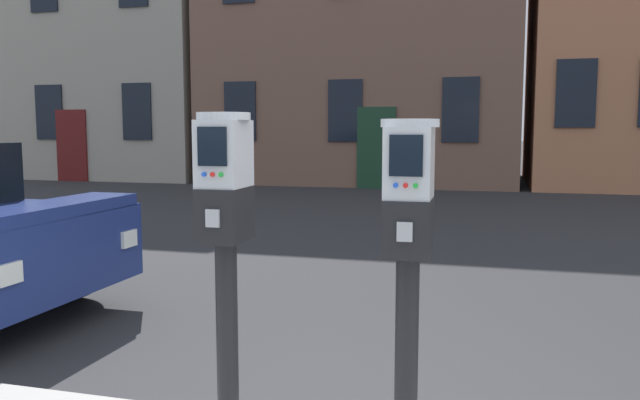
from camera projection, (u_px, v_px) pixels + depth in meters
parking_meter_near_kerb at (225, 226)px, 2.59m from camera, size 0.22×0.25×1.47m
parking_meter_twin_adjacent at (408, 239)px, 2.40m from camera, size 0.22×0.25×1.44m
townhouse_green_painted at (108, 10)px, 21.53m from camera, size 8.75×6.48×11.06m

